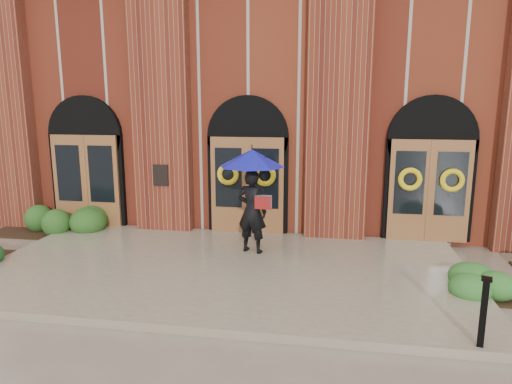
# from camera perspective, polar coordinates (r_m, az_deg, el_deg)

# --- Properties ---
(ground) EXTENTS (90.00, 90.00, 0.00)m
(ground) POSITION_cam_1_polar(r_m,az_deg,el_deg) (9.63, -4.11, -10.36)
(ground) COLOR gray
(ground) RESTS_ON ground
(landing) EXTENTS (10.00, 5.30, 0.15)m
(landing) POSITION_cam_1_polar(r_m,az_deg,el_deg) (9.74, -3.91, -9.63)
(landing) COLOR gray
(landing) RESTS_ON ground
(church_building) EXTENTS (16.20, 12.53, 7.00)m
(church_building) POSITION_cam_1_polar(r_m,az_deg,el_deg) (17.60, 2.57, 11.17)
(church_building) COLOR maroon
(church_building) RESTS_ON ground
(man_with_umbrella) EXTENTS (1.82, 1.82, 2.36)m
(man_with_umbrella) POSITION_cam_1_polar(r_m,az_deg,el_deg) (10.16, -0.49, 1.39)
(man_with_umbrella) COLOR black
(man_with_umbrella) RESTS_ON landing
(metal_post) EXTENTS (0.17, 0.17, 1.03)m
(metal_post) POSITION_cam_1_polar(r_m,az_deg,el_deg) (7.28, 26.56, -13.13)
(metal_post) COLOR black
(metal_post) RESTS_ON landing
(hedge_wall_left) EXTENTS (2.75, 1.10, 0.71)m
(hedge_wall_left) POSITION_cam_1_polar(r_m,az_deg,el_deg) (13.67, -24.73, -3.27)
(hedge_wall_left) COLOR #254B19
(hedge_wall_left) RESTS_ON ground
(hedge_front_right) EXTENTS (1.36, 1.16, 0.48)m
(hedge_front_right) POSITION_cam_1_polar(r_m,az_deg,el_deg) (9.76, 26.90, -9.81)
(hedge_front_right) COLOR #2C6223
(hedge_front_right) RESTS_ON ground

